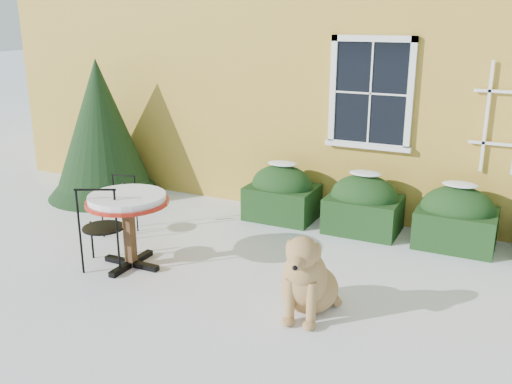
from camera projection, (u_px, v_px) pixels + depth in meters
The scene contains 8 objects.
ground at pixel (219, 288), 6.68m from camera, with size 80.00×80.00×0.00m, color white.
house at pixel (383, 7), 11.74m from camera, with size 12.40×8.40×6.40m.
hedge_row at pixel (409, 211), 8.06m from camera, with size 4.95×0.80×0.91m.
evergreen_shrub at pixel (102, 142), 9.87m from camera, with size 1.97×1.97×2.38m.
bistro_table at pixel (128, 207), 7.04m from camera, with size 1.03×1.03×0.95m.
patio_chair_near at pixel (102, 226), 7.08m from camera, with size 0.65×0.64×1.09m.
patio_chair_far at pixel (120, 206), 8.24m from camera, with size 0.44×0.43×0.85m.
dog at pixel (307, 280), 5.98m from camera, with size 0.70×1.11×0.99m.
Camera 1 is at (3.03, -5.25, 3.06)m, focal length 40.00 mm.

